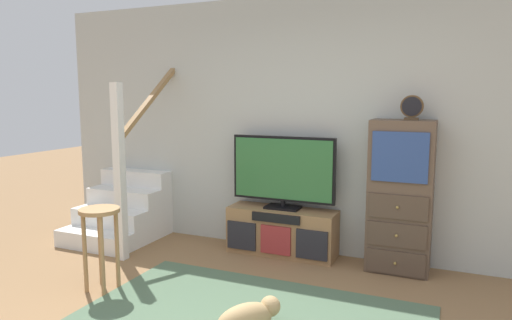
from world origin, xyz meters
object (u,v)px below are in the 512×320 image
at_px(television, 283,171).
at_px(bar_stool_near, 100,230).
at_px(media_console, 282,232).
at_px(side_cabinet, 400,197).
at_px(dog, 249,317).
at_px(desk_clock, 412,108).

xyz_separation_m(television, bar_stool_near, (-1.11, -1.50, -0.36)).
relative_size(media_console, bar_stool_near, 1.59).
height_order(media_console, side_cabinet, side_cabinet).
height_order(television, dog, television).
relative_size(media_console, television, 1.04).
distance_m(television, bar_stool_near, 1.90).
height_order(side_cabinet, desk_clock, desk_clock).
bearing_deg(television, desk_clock, -1.31).
height_order(media_console, desk_clock, desk_clock).
bearing_deg(side_cabinet, desk_clock, -12.04).
height_order(bar_stool_near, dog, bar_stool_near).
bearing_deg(bar_stool_near, media_console, 53.16).
bearing_deg(side_cabinet, dog, -116.38).
bearing_deg(dog, side_cabinet, 63.62).
xyz_separation_m(side_cabinet, bar_stool_near, (-2.29, -1.49, -0.19)).
relative_size(media_console, desk_clock, 5.06).
xyz_separation_m(bar_stool_near, dog, (1.47, -0.17, -0.42)).
xyz_separation_m(media_console, bar_stool_near, (-1.11, -1.48, 0.29)).
xyz_separation_m(media_console, dog, (0.36, -1.65, -0.13)).
bearing_deg(media_console, bar_stool_near, -126.84).
relative_size(television, bar_stool_near, 1.54).
bearing_deg(desk_clock, media_console, 179.78).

